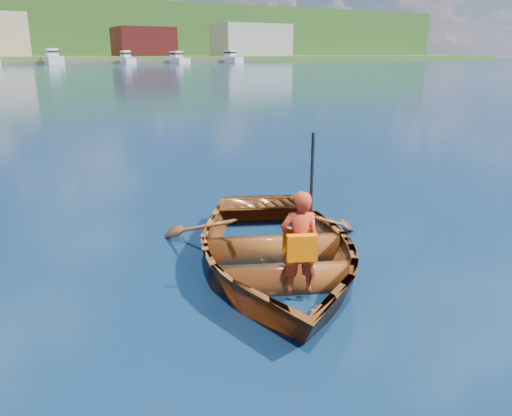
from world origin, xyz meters
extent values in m
plane|color=#0F203D|center=(0.00, 0.00, 0.00)|extent=(600.00, 600.00, 0.00)
imported|color=brown|center=(-1.23, 0.85, 0.30)|extent=(4.49, 5.18, 0.90)
imported|color=#B23119|center=(-1.43, -0.04, 0.71)|extent=(0.52, 0.44, 1.22)
cube|color=#F06700|center=(-1.47, -0.16, 0.70)|extent=(0.35, 0.22, 0.30)
cube|color=#F06700|center=(-1.38, 0.07, 0.70)|extent=(0.35, 0.20, 0.30)
cube|color=#F06700|center=(-1.43, -0.04, 0.52)|extent=(0.36, 0.32, 0.05)
cylinder|color=black|center=(-1.23, 0.04, 1.01)|extent=(0.05, 0.05, 1.83)
cube|color=brown|center=(45.00, 165.00, 6.50)|extent=(18.00, 16.00, 9.00)
cube|color=gray|center=(85.00, 165.00, 7.50)|extent=(26.00, 16.00, 11.00)
cube|color=silver|center=(13.76, 143.00, 0.92)|extent=(3.84, 13.70, 2.30)
cube|color=silver|center=(13.76, 144.37, 3.20)|extent=(2.69, 6.17, 1.80)
cube|color=black|center=(13.76, 144.37, 3.30)|extent=(2.76, 6.44, 0.50)
cube|color=silver|center=(33.38, 143.00, 0.73)|extent=(2.78, 9.94, 1.82)
cube|color=silver|center=(33.38, 143.99, 2.72)|extent=(1.95, 4.47, 1.80)
cube|color=black|center=(33.38, 143.99, 2.82)|extent=(2.00, 4.67, 0.50)
cube|color=silver|center=(48.63, 143.00, 0.69)|extent=(3.41, 12.17, 1.73)
cube|color=silver|center=(48.63, 144.22, 2.63)|extent=(2.39, 5.48, 1.80)
cube|color=black|center=(48.63, 144.22, 2.73)|extent=(2.45, 5.72, 0.50)
cube|color=silver|center=(66.50, 143.00, 0.83)|extent=(2.96, 10.58, 2.09)
cube|color=silver|center=(66.50, 144.06, 2.99)|extent=(2.07, 4.76, 1.80)
cube|color=black|center=(66.50, 144.06, 3.09)|extent=(2.13, 4.97, 0.50)
cylinder|color=#382314|center=(156.15, 245.88, 14.53)|extent=(0.80, 0.80, 2.70)
sphere|color=#26521A|center=(156.15, 245.88, 18.13)|extent=(5.04, 5.04, 5.04)
cylinder|color=#382314|center=(157.96, 203.96, 6.80)|extent=(0.80, 0.80, 4.01)
sphere|color=#26521A|center=(157.96, 203.96, 12.15)|extent=(7.49, 7.49, 7.49)
cylinder|color=#382314|center=(138.87, 226.06, 10.90)|extent=(0.80, 0.80, 3.37)
sphere|color=#26521A|center=(138.87, 226.06, 15.40)|extent=(6.30, 6.30, 6.30)
cylinder|color=#382314|center=(89.55, 215.68, 8.85)|extent=(0.80, 0.80, 3.43)
sphere|color=#26521A|center=(89.55, 215.68, 13.43)|extent=(6.41, 6.41, 6.41)
cylinder|color=#382314|center=(94.33, 196.50, 5.26)|extent=(0.80, 0.80, 3.92)
sphere|color=#26521A|center=(94.33, 196.50, 10.49)|extent=(7.32, 7.32, 7.32)
cylinder|color=#382314|center=(21.14, 235.79, 12.96)|extent=(0.80, 0.80, 3.61)
sphere|color=#26521A|center=(21.14, 235.79, 17.78)|extent=(6.74, 6.74, 6.74)
cylinder|color=#382314|center=(23.93, 267.97, 18.81)|extent=(0.80, 0.80, 2.43)
sphere|color=#26521A|center=(23.93, 267.97, 22.04)|extent=(4.53, 4.53, 4.53)
cylinder|color=#382314|center=(101.14, 229.15, 11.50)|extent=(0.80, 0.80, 3.34)
sphere|color=#26521A|center=(101.14, 229.15, 15.95)|extent=(6.23, 6.23, 6.23)
cylinder|color=#382314|center=(158.95, 225.03, 11.06)|extent=(0.80, 0.80, 4.11)
sphere|color=#26521A|center=(158.95, 225.03, 16.53)|extent=(7.66, 7.66, 7.66)
camera|label=1|loc=(-4.35, -4.43, 2.75)|focal=35.00mm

